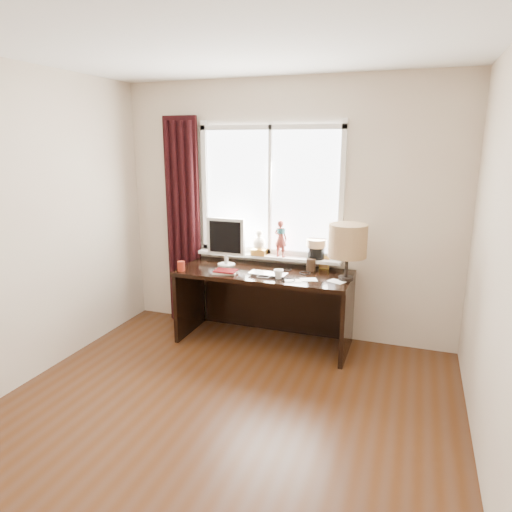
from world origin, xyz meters
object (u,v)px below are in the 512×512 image
at_px(laptop, 268,274).
at_px(desk, 267,292).
at_px(monitor, 226,239).
at_px(mug, 279,274).
at_px(table_lamp, 348,241).
at_px(red_cup, 181,266).

height_order(laptop, desk, laptop).
relative_size(laptop, monitor, 0.74).
xyz_separation_m(mug, desk, (-0.20, 0.28, -0.29)).
distance_m(desk, table_lamp, 1.01).
bearing_deg(desk, mug, -53.98).
bearing_deg(red_cup, table_lamp, 8.59).
xyz_separation_m(laptop, red_cup, (-0.86, -0.13, 0.03)).
height_order(laptop, monitor, monitor).
bearing_deg(table_lamp, desk, 171.94).
relative_size(desk, monitor, 3.47).
bearing_deg(red_cup, desk, 24.35).
xyz_separation_m(red_cup, table_lamp, (1.58, 0.24, 0.32)).
xyz_separation_m(laptop, desk, (-0.08, 0.22, -0.26)).
bearing_deg(monitor, red_cup, -134.55).
bearing_deg(mug, red_cup, -175.78).
distance_m(red_cup, table_lamp, 1.63).
relative_size(laptop, table_lamp, 0.69).
height_order(laptop, mug, mug).
distance_m(laptop, desk, 0.35).
xyz_separation_m(desk, monitor, (-0.44, -0.01, 0.52)).
bearing_deg(laptop, red_cup, -169.58).
height_order(mug, monitor, monitor).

